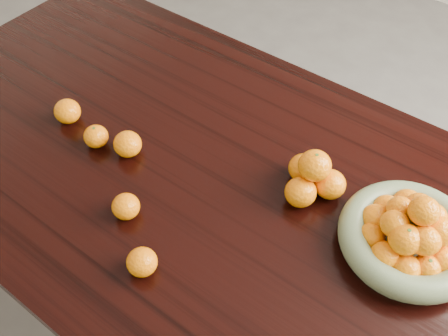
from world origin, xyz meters
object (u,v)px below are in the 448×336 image
Objects in this scene: fruit_bowl at (410,235)px; loose_orange_0 at (96,136)px; dining_table at (224,204)px; orange_pyramid at (312,177)px.

fruit_bowl reaches higher than loose_orange_0.
dining_table is 31.48× the size of loose_orange_0.
fruit_bowl is 2.03× the size of orange_pyramid.
orange_pyramid is 2.36× the size of loose_orange_0.
loose_orange_0 is at bearing -166.38° from fruit_bowl.
loose_orange_0 is (-0.52, -0.20, -0.02)m from orange_pyramid.
orange_pyramid is at bearing 29.28° from dining_table.
fruit_bowl is at bearing -2.67° from orange_pyramid.
dining_table is at bearing -150.72° from orange_pyramid.
loose_orange_0 is (-0.34, -0.10, 0.12)m from dining_table.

